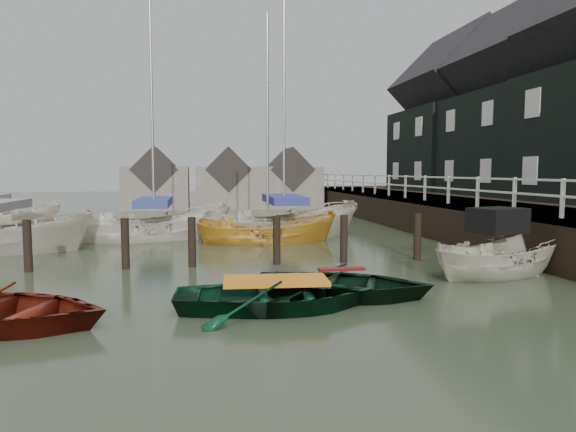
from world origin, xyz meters
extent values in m
plane|color=#303B25|center=(0.00, 0.00, 0.00)|extent=(120.00, 120.00, 0.00)
cube|color=black|center=(9.50, 10.00, 1.40)|extent=(3.00, 32.00, 0.20)
cube|color=silver|center=(8.00, 10.00, 2.45)|extent=(0.06, 32.00, 0.06)
cube|color=silver|center=(8.00, 10.00, 2.05)|extent=(0.06, 32.00, 0.06)
cube|color=black|center=(15.00, 10.00, 0.00)|extent=(14.00, 38.00, 1.50)
cube|color=black|center=(15.00, 12.00, 4.00)|extent=(6.00, 7.00, 5.00)
cube|color=black|center=(15.00, 12.00, 8.25)|extent=(6.11, 7.14, 6.11)
cube|color=black|center=(15.00, 19.00, 4.00)|extent=(6.40, 7.00, 5.00)
cube|color=black|center=(15.00, 19.00, 8.25)|extent=(6.52, 7.14, 6.52)
cylinder|color=black|center=(-5.50, 3.00, 0.50)|extent=(0.22, 0.22, 1.80)
cylinder|color=black|center=(-3.00, 3.00, 0.50)|extent=(0.22, 0.22, 1.80)
cylinder|color=black|center=(-1.20, 3.00, 0.50)|extent=(0.22, 0.22, 1.80)
cylinder|color=black|center=(1.20, 3.00, 0.50)|extent=(0.22, 0.22, 1.80)
cylinder|color=black|center=(3.20, 3.00, 0.50)|extent=(0.22, 0.22, 1.80)
cylinder|color=black|center=(5.50, 3.00, 0.50)|extent=(0.22, 0.22, 1.80)
cube|color=#665B51|center=(-4.00, 26.00, 1.50)|extent=(4.50, 4.00, 3.00)
cube|color=#282321|center=(-4.00, 26.00, 2.80)|extent=(3.18, 4.08, 3.18)
cube|color=#665B51|center=(1.00, 26.00, 1.50)|extent=(4.50, 4.00, 3.00)
cube|color=#282321|center=(1.00, 26.00, 2.80)|extent=(3.18, 4.08, 3.18)
cube|color=#665B51|center=(5.50, 26.00, 1.50)|extent=(4.50, 4.00, 3.00)
cube|color=#282321|center=(5.50, 26.00, 2.80)|extent=(3.18, 4.08, 3.18)
imported|color=black|center=(0.47, -1.75, 0.00)|extent=(4.08, 3.04, 0.81)
imported|color=black|center=(2.00, -1.03, 0.00)|extent=(4.60, 4.00, 0.80)
imported|color=#BDB7A1|center=(6.70, 0.52, 0.00)|extent=(4.56, 2.83, 1.65)
cube|color=black|center=(6.70, 0.72, 1.40)|extent=(1.54, 1.35, 0.65)
imported|color=beige|center=(-2.76, 9.37, 0.00)|extent=(6.70, 3.88, 2.44)
cylinder|color=#B2B2B7|center=(-2.76, 9.37, 6.26)|extent=(0.10, 0.10, 9.84)
cube|color=navy|center=(-2.76, 9.37, 1.46)|extent=(3.68, 2.09, 0.30)
imported|color=gold|center=(1.57, 7.81, 0.00)|extent=(5.39, 2.08, 2.07)
cylinder|color=#B2B2B7|center=(1.57, 7.81, 4.81)|extent=(0.10, 0.10, 7.34)
imported|color=#BCB7A1|center=(2.38, 8.87, 0.00)|extent=(7.14, 4.04, 2.60)
cylinder|color=#B2B2B7|center=(2.38, 8.87, 6.44)|extent=(0.10, 0.10, 10.03)
cube|color=navy|center=(2.38, 8.87, 1.55)|extent=(3.92, 2.18, 0.30)
camera|label=1|loc=(-0.95, -11.48, 2.68)|focal=32.00mm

